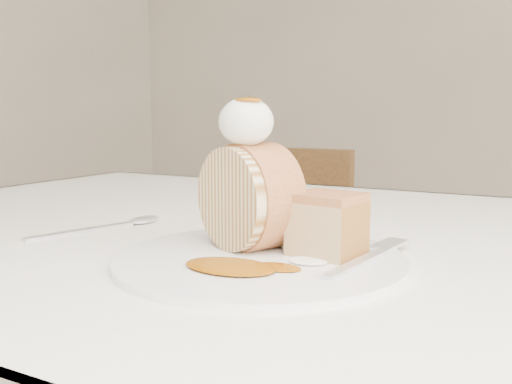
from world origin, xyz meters
The scene contains 10 objects.
table centered at (0.00, 0.20, 0.66)m, with size 1.40×0.90×0.75m.
chair_far centered at (-0.38, 1.08, 0.46)m, with size 0.38×0.38×0.80m.
plate centered at (0.04, 0.04, 0.75)m, with size 0.29×0.29×0.01m, color white.
roulade_slice centered at (0.01, 0.07, 0.81)m, with size 0.11×0.11×0.06m, color beige.
cake_chunk centered at (0.10, 0.08, 0.78)m, with size 0.07×0.06×0.05m, color #A4673E.
whipped_cream centered at (0.01, 0.06, 0.89)m, with size 0.06×0.06×0.05m, color white.
caramel_drizzle centered at (0.02, 0.05, 0.92)m, with size 0.03×0.02×0.01m, color #884505.
caramel_pool centered at (0.04, -0.01, 0.76)m, with size 0.09×0.06×0.00m, color #884505, non-canonical shape.
fork centered at (0.14, 0.06, 0.76)m, with size 0.02×0.17×0.00m, color silver.
spoon centered at (-0.23, 0.06, 0.75)m, with size 0.03×0.18×0.00m, color silver.
Camera 1 is at (0.30, -0.45, 0.90)m, focal length 40.00 mm.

